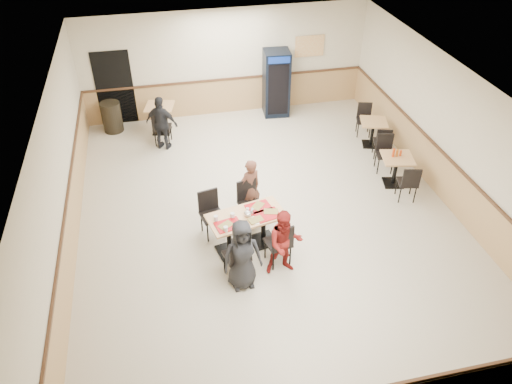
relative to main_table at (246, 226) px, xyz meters
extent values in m
plane|color=beige|center=(0.64, 0.88, -0.53)|extent=(10.00, 10.00, 0.00)
plane|color=silver|center=(0.64, 0.88, 2.47)|extent=(10.00, 10.00, 0.00)
plane|color=beige|center=(0.64, 5.88, 0.97)|extent=(8.00, 0.00, 8.00)
plane|color=beige|center=(0.64, -4.12, 0.97)|extent=(8.00, 0.00, 8.00)
plane|color=beige|center=(-3.36, 0.88, 0.97)|extent=(0.00, 10.00, 10.00)
plane|color=beige|center=(4.64, 0.88, 0.97)|extent=(0.00, 10.00, 10.00)
cube|color=tan|center=(0.64, 5.86, -0.03)|extent=(7.98, 0.03, 1.00)
cube|color=tan|center=(4.63, 0.88, -0.03)|extent=(0.03, 9.98, 1.00)
cube|color=#472B19|center=(0.64, 5.85, 0.50)|extent=(7.98, 0.04, 0.06)
cube|color=black|center=(-2.46, 5.86, 0.52)|extent=(1.00, 0.02, 2.10)
cube|color=orange|center=(3.04, 5.84, 1.27)|extent=(0.85, 0.02, 0.60)
cube|color=black|center=(-0.36, -0.08, -0.51)|extent=(0.56, 0.56, 0.04)
cylinder|color=black|center=(-0.36, -0.08, -0.13)|extent=(0.10, 0.10, 0.72)
cube|color=tan|center=(-0.36, -0.08, 0.24)|extent=(0.88, 0.88, 0.04)
cube|color=black|center=(0.36, 0.08, -0.51)|extent=(0.56, 0.56, 0.04)
cylinder|color=black|center=(0.36, 0.08, -0.13)|extent=(0.10, 0.10, 0.72)
cube|color=tan|center=(0.36, 0.08, 0.24)|extent=(0.88, 0.88, 0.04)
imported|color=black|center=(-0.28, -0.98, 0.20)|extent=(0.74, 0.51, 1.45)
imported|color=maroon|center=(0.55, -0.80, 0.16)|extent=(0.68, 0.54, 1.38)
imported|color=brown|center=(0.28, 0.98, 0.17)|extent=(0.59, 0.50, 1.39)
imported|color=black|center=(-1.33, 4.19, 0.20)|extent=(0.91, 0.71, 1.45)
cube|color=#AD0B11|center=(-0.39, -0.21, 0.27)|extent=(0.54, 0.44, 0.02)
cube|color=#AD0B11|center=(0.28, 0.19, 0.27)|extent=(0.54, 0.44, 0.02)
cube|color=#AD0B11|center=(0.40, -0.08, 0.27)|extent=(0.54, 0.44, 0.02)
cylinder|color=white|center=(0.28, 0.22, 0.27)|extent=(0.24, 0.24, 0.01)
cube|color=#B68646|center=(0.28, 0.22, 0.28)|extent=(0.32, 0.32, 0.02)
cylinder|color=white|center=(-0.44, -0.22, 0.27)|extent=(0.24, 0.24, 0.01)
cube|color=#B68646|center=(-0.44, -0.22, 0.28)|extent=(0.33, 0.30, 0.02)
cylinder|color=white|center=(0.49, 0.00, 0.27)|extent=(0.24, 0.24, 0.01)
cube|color=#B68646|center=(0.49, 0.00, 0.28)|extent=(0.31, 0.24, 0.02)
cylinder|color=white|center=(0.15, -0.18, 0.27)|extent=(0.24, 0.24, 0.01)
cube|color=#B68646|center=(0.15, -0.18, 0.28)|extent=(0.32, 0.25, 0.02)
cylinder|color=silver|center=(-0.27, 0.00, 0.32)|extent=(0.08, 0.08, 0.11)
cylinder|color=silver|center=(-0.59, -0.02, 0.32)|extent=(0.08, 0.08, 0.11)
cylinder|color=silver|center=(-0.25, -0.36, 0.32)|extent=(0.08, 0.08, 0.11)
cylinder|color=silver|center=(-0.46, -0.37, 0.32)|extent=(0.08, 0.08, 0.11)
cylinder|color=silver|center=(0.12, 0.03, 0.33)|extent=(0.07, 0.07, 0.12)
cylinder|color=silver|center=(0.04, 0.06, 0.33)|extent=(0.07, 0.07, 0.12)
ellipsoid|color=white|center=(0.03, -0.02, 0.32)|extent=(0.16, 0.16, 0.11)
cube|color=black|center=(3.81, 1.38, -0.51)|extent=(0.53, 0.53, 0.04)
cylinder|color=black|center=(3.81, 1.38, -0.15)|extent=(0.09, 0.09, 0.67)
cube|color=tan|center=(3.81, 1.38, 0.19)|extent=(0.82, 0.82, 0.04)
cube|color=black|center=(4.00, 3.16, -0.51)|extent=(0.53, 0.53, 0.04)
cylinder|color=black|center=(4.00, 3.16, -0.17)|extent=(0.08, 0.08, 0.64)
cube|color=tan|center=(4.00, 3.16, 0.16)|extent=(0.82, 0.82, 0.04)
cylinder|color=#C5390E|center=(3.71, 1.43, 0.31)|extent=(0.06, 0.06, 0.20)
cylinder|color=#B15A17|center=(3.80, 1.43, 0.30)|extent=(0.06, 0.06, 0.17)
cylinder|color=#C5390E|center=(3.89, 1.43, 0.28)|extent=(0.05, 0.05, 0.14)
cube|color=black|center=(-1.33, 5.08, -0.51)|extent=(0.56, 0.56, 0.04)
cylinder|color=black|center=(-1.33, 5.08, -0.13)|extent=(0.09, 0.09, 0.71)
cube|color=tan|center=(-1.33, 5.08, 0.24)|extent=(0.88, 0.88, 0.04)
cube|color=black|center=(2.00, 5.48, 0.41)|extent=(0.77, 0.75, 1.88)
cube|color=black|center=(1.97, 5.13, 0.36)|extent=(0.57, 0.07, 1.48)
cube|color=navy|center=(1.97, 5.12, 1.23)|extent=(0.59, 0.07, 0.18)
cylinder|color=black|center=(-2.63, 5.43, -0.11)|extent=(0.53, 0.53, 0.84)
camera|label=1|loc=(-1.43, -7.30, 6.30)|focal=35.00mm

